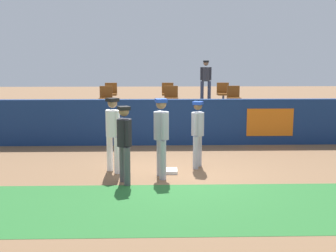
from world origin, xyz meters
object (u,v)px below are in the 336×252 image
at_px(seat_front_right, 234,96).
at_px(seat_back_center, 168,92).
at_px(player_fielder_home, 113,130).
at_px(spectator_hooded, 206,78).
at_px(seat_back_left, 111,92).
at_px(player_coach_visitor, 161,132).
at_px(seat_front_center, 171,96).
at_px(player_umpire, 124,139).
at_px(seat_back_right, 223,92).
at_px(seat_front_left, 106,97).
at_px(player_runner_visitor, 198,130).
at_px(first_base, 169,171).

xyz_separation_m(seat_front_right, seat_back_center, (-2.29, 1.80, 0.00)).
bearing_deg(seat_front_right, player_fielder_home, -129.04).
xyz_separation_m(seat_front_right, spectator_hooded, (-0.65, 2.98, 0.51)).
bearing_deg(spectator_hooded, player_fielder_home, 69.01).
relative_size(seat_front_right, seat_back_left, 1.00).
height_order(player_coach_visitor, seat_front_center, player_coach_visitor).
xyz_separation_m(seat_front_center, seat_back_left, (-2.31, 1.80, -0.00)).
bearing_deg(player_umpire, seat_front_center, 145.24).
bearing_deg(seat_back_left, player_coach_visitor, -74.88).
bearing_deg(seat_back_center, seat_back_right, 0.01).
height_order(seat_front_center, seat_front_left, same).
height_order(player_runner_visitor, spectator_hooded, spectator_hooded).
distance_m(player_coach_visitor, player_umpire, 0.94).
height_order(seat_front_right, seat_back_center, same).
height_order(seat_front_center, spectator_hooded, spectator_hooded).
bearing_deg(seat_back_center, player_umpire, -98.84).
height_order(seat_front_center, seat_back_right, same).
xyz_separation_m(seat_front_left, seat_back_left, (-0.01, 1.80, 0.00)).
relative_size(player_umpire, seat_back_center, 2.08).
bearing_deg(spectator_hooded, first_base, 78.47).
bearing_deg(player_umpire, seat_back_left, 165.71).
distance_m(player_fielder_home, seat_back_left, 6.54).
relative_size(player_fielder_home, player_coach_visitor, 0.98).
bearing_deg(first_base, seat_front_left, 113.43).
bearing_deg(seat_front_left, player_umpire, -79.41).
xyz_separation_m(player_runner_visitor, spectator_hooded, (1.03, 7.30, 0.95)).
bearing_deg(seat_back_center, player_runner_visitor, -84.40).
distance_m(player_coach_visitor, seat_back_right, 7.47).
bearing_deg(seat_front_right, seat_back_center, 141.80).
relative_size(seat_front_left, seat_front_right, 1.00).
bearing_deg(player_coach_visitor, seat_back_center, 166.27).
bearing_deg(player_coach_visitor, first_base, 144.04).
bearing_deg(seat_front_left, seat_back_right, 22.20).
xyz_separation_m(seat_front_center, seat_front_right, (2.21, -0.00, -0.00)).
xyz_separation_m(seat_back_right, spectator_hooded, (-0.56, 1.18, 0.51)).
height_order(first_base, player_umpire, player_umpire).
relative_size(first_base, seat_back_right, 0.48).
xyz_separation_m(seat_back_left, spectator_hooded, (3.87, 1.18, 0.51)).
bearing_deg(seat_front_center, player_coach_visitor, -94.51).
distance_m(seat_front_right, seat_back_left, 4.87).
bearing_deg(player_fielder_home, seat_front_left, 149.14).
height_order(seat_back_right, seat_back_left, same).
xyz_separation_m(first_base, seat_front_left, (-2.08, 4.80, 1.39)).
xyz_separation_m(player_coach_visitor, player_umpire, (-0.83, -0.45, -0.07)).
height_order(first_base, seat_back_center, seat_back_center).
bearing_deg(seat_back_right, player_coach_visitor, -109.79).
height_order(first_base, seat_back_left, seat_back_left).
bearing_deg(seat_back_left, spectator_hooded, 16.99).
height_order(player_fielder_home, seat_front_right, player_fielder_home).
xyz_separation_m(player_fielder_home, seat_back_right, (3.70, 6.49, 0.37)).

